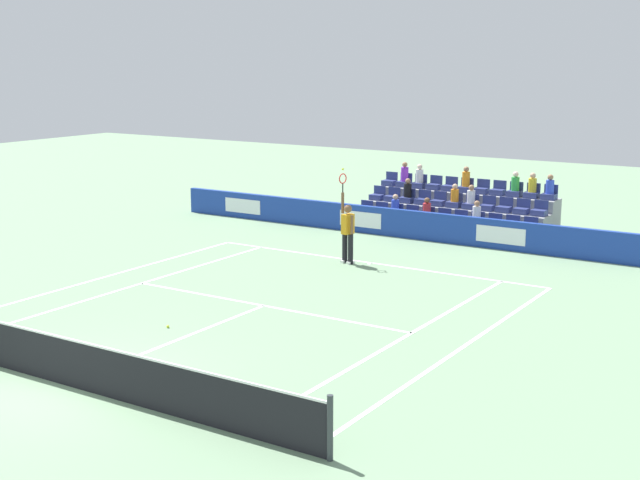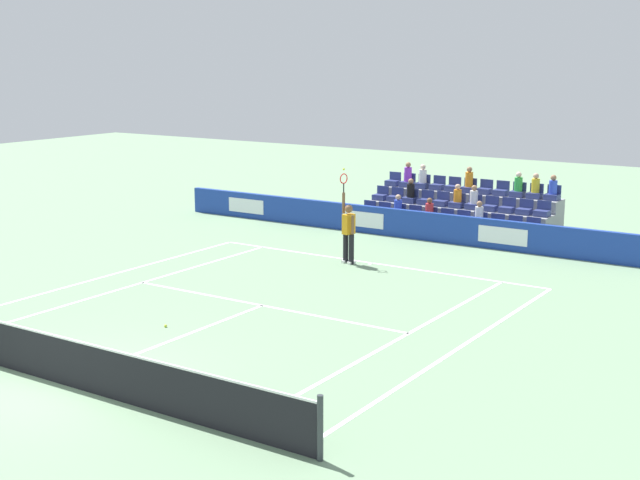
% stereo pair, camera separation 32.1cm
% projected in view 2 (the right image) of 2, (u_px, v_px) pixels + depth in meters
% --- Properties ---
extents(ground_plane, '(80.00, 80.00, 0.00)m').
position_uv_depth(ground_plane, '(60.00, 384.00, 16.86)').
color(ground_plane, gray).
extents(line_baseline, '(10.97, 0.10, 0.01)m').
position_uv_depth(line_baseline, '(372.00, 263.00, 26.58)').
color(line_baseline, white).
rests_on(line_baseline, ground).
extents(line_service, '(8.23, 0.10, 0.01)m').
position_uv_depth(line_service, '(262.00, 305.00, 22.09)').
color(line_service, white).
rests_on(line_service, ground).
extents(line_centre_service, '(0.10, 6.40, 0.01)m').
position_uv_depth(line_centre_service, '(175.00, 339.00, 19.47)').
color(line_centre_service, white).
rests_on(line_centre_service, ground).
extents(line_singles_sideline_left, '(0.10, 11.89, 0.01)m').
position_uv_depth(line_singles_sideline_left, '(130.00, 286.00, 23.93)').
color(line_singles_sideline_left, white).
rests_on(line_singles_sideline_left, ground).
extents(line_singles_sideline_right, '(0.10, 11.89, 0.01)m').
position_uv_depth(line_singles_sideline_right, '(399.00, 339.00, 19.51)').
color(line_singles_sideline_right, white).
rests_on(line_singles_sideline_right, ground).
extents(line_doubles_sideline_left, '(0.10, 11.89, 0.01)m').
position_uv_depth(line_doubles_sideline_left, '(95.00, 279.00, 24.67)').
color(line_doubles_sideline_left, white).
rests_on(line_doubles_sideline_left, ground).
extents(line_doubles_sideline_right, '(0.10, 11.89, 0.01)m').
position_uv_depth(line_doubles_sideline_right, '(456.00, 350.00, 18.77)').
color(line_doubles_sideline_right, white).
rests_on(line_doubles_sideline_right, ground).
extents(line_centre_mark, '(0.10, 0.20, 0.01)m').
position_uv_depth(line_centre_mark, '(371.00, 264.00, 26.50)').
color(line_centre_mark, white).
rests_on(line_centre_mark, ground).
extents(sponsor_barrier, '(20.70, 0.22, 0.96)m').
position_uv_depth(sponsor_barrier, '(431.00, 227.00, 29.68)').
color(sponsor_barrier, '#193899').
rests_on(sponsor_barrier, ground).
extents(tennis_net, '(11.97, 0.10, 1.07)m').
position_uv_depth(tennis_net, '(58.00, 359.00, 16.75)').
color(tennis_net, '#33383D').
rests_on(tennis_net, ground).
extents(tennis_player, '(0.51, 0.41, 2.85)m').
position_uv_depth(tennis_player, '(348.00, 231.00, 26.36)').
color(tennis_player, black).
rests_on(tennis_player, ground).
extents(stadium_stand, '(6.82, 2.85, 2.19)m').
position_uv_depth(stadium_stand, '(460.00, 214.00, 31.56)').
color(stadium_stand, gray).
rests_on(stadium_stand, ground).
extents(loose_tennis_ball, '(0.07, 0.07, 0.07)m').
position_uv_depth(loose_tennis_ball, '(166.00, 326.00, 20.33)').
color(loose_tennis_ball, '#D1E533').
rests_on(loose_tennis_ball, ground).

